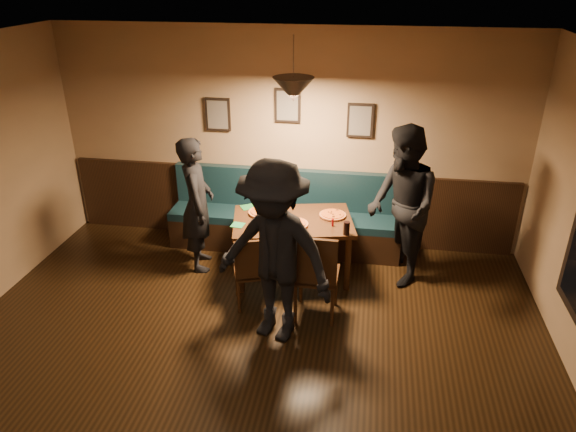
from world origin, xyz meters
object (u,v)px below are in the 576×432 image
object	(u,v)px
diner_left	(197,205)
diner_right	(402,207)
chair_near_right	(317,273)
chair_near_left	(252,269)
dining_table	(293,247)
soda_glass	(347,228)
tabasco_bottle	(333,222)
booth_bench	(284,213)
diner_front	(274,253)

from	to	relation	value
diner_left	diner_right	distance (m)	2.40
chair_near_right	diner_right	world-z (taller)	diner_right
chair_near_left	diner_left	bearing A→B (deg)	121.06
dining_table	chair_near_left	xyz separation A→B (m)	(-0.35, -0.66, 0.07)
chair_near_right	diner_left	world-z (taller)	diner_left
diner_left	dining_table	bearing A→B (deg)	-107.55
chair_near_left	soda_glass	distance (m)	1.13
chair_near_right	tabasco_bottle	world-z (taller)	chair_near_right
dining_table	diner_left	bearing A→B (deg)	166.45
booth_bench	tabasco_bottle	size ratio (longest dim) A/B	27.16
chair_near_right	soda_glass	xyz separation A→B (m)	(0.27, 0.49, 0.30)
chair_near_left	tabasco_bottle	xyz separation A→B (m)	(0.82, 0.57, 0.36)
chair_near_right	diner_left	bearing A→B (deg)	153.72
soda_glass	tabasco_bottle	size ratio (longest dim) A/B	1.37
dining_table	tabasco_bottle	bearing A→B (deg)	-22.79
diner_right	diner_front	xyz separation A→B (m)	(-1.24, -1.30, 0.00)
diner_right	soda_glass	world-z (taller)	diner_right
chair_near_left	booth_bench	bearing A→B (deg)	65.69
chair_near_right	soda_glass	bearing A→B (deg)	62.16
dining_table	diner_right	size ratio (longest dim) A/B	0.74
chair_near_left	diner_right	bearing A→B (deg)	8.26
booth_bench	diner_right	xyz separation A→B (m)	(1.45, -0.52, 0.44)
chair_near_left	tabasco_bottle	size ratio (longest dim) A/B	7.90
dining_table	diner_right	bearing A→B (deg)	-5.86
diner_right	diner_front	size ratio (longest dim) A/B	1.00
chair_near_left	diner_front	size ratio (longest dim) A/B	0.46
diner_right	tabasco_bottle	xyz separation A→B (m)	(-0.76, -0.22, -0.14)
chair_near_left	soda_glass	bearing A→B (deg)	3.40
booth_bench	diner_front	world-z (taller)	diner_front
booth_bench	chair_near_right	size ratio (longest dim) A/B	2.94
chair_near_right	tabasco_bottle	xyz separation A→B (m)	(0.10, 0.67, 0.28)
booth_bench	chair_near_right	bearing A→B (deg)	-67.55
diner_left	diner_front	xyz separation A→B (m)	(1.16, -1.20, 0.11)
booth_bench	tabasco_bottle	distance (m)	1.05
tabasco_bottle	diner_front	bearing A→B (deg)	-113.72
soda_glass	tabasco_bottle	xyz separation A→B (m)	(-0.17, 0.18, -0.02)
dining_table	diner_left	size ratio (longest dim) A/B	0.83
booth_bench	soda_glass	xyz separation A→B (m)	(0.85, -0.92, 0.31)
dining_table	diner_right	xyz separation A→B (m)	(1.24, 0.13, 0.57)
dining_table	diner_front	size ratio (longest dim) A/B	0.73
booth_bench	dining_table	xyz separation A→B (m)	(0.21, -0.65, -0.13)
booth_bench	dining_table	bearing A→B (deg)	-72.02
soda_glass	chair_near_right	bearing A→B (deg)	-118.78
chair_near_left	diner_right	xyz separation A→B (m)	(1.58, 0.80, 0.50)
booth_bench	chair_near_right	distance (m)	1.52
dining_table	chair_near_left	world-z (taller)	chair_near_left
chair_near_left	diner_left	distance (m)	1.14
chair_near_left	soda_glass	size ratio (longest dim) A/B	5.75
diner_front	chair_near_left	bearing A→B (deg)	142.91
booth_bench	tabasco_bottle	bearing A→B (deg)	-47.37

